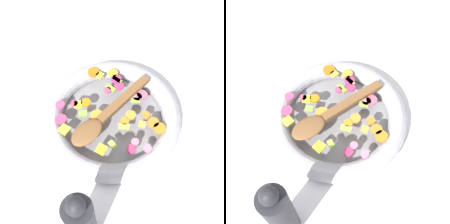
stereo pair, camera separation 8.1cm
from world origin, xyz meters
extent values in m
plane|color=silver|center=(0.00, 0.00, 0.00)|extent=(4.00, 4.00, 0.00)
cylinder|color=slate|center=(0.00, 0.00, 0.01)|extent=(0.32, 0.32, 0.01)
torus|color=#9E9EA5|center=(0.00, 0.00, 0.03)|extent=(0.37, 0.37, 0.05)
cylinder|color=orange|center=(0.01, 0.07, 0.05)|extent=(0.03, 0.03, 0.01)
cylinder|color=orange|center=(0.01, -0.09, 0.05)|extent=(0.03, 0.03, 0.01)
cylinder|color=orange|center=(-0.02, -0.13, 0.05)|extent=(0.04, 0.04, 0.01)
cylinder|color=orange|center=(0.00, -0.05, 0.05)|extent=(0.03, 0.03, 0.01)
cylinder|color=orange|center=(-0.02, 0.03, 0.05)|extent=(0.04, 0.04, 0.01)
cylinder|color=orange|center=(-0.02, -0.04, 0.05)|extent=(0.03, 0.03, 0.01)
cylinder|color=orange|center=(-0.01, -0.11, 0.05)|extent=(0.04, 0.04, 0.01)
cylinder|color=#D46411|center=(0.11, 0.08, 0.05)|extent=(0.04, 0.04, 0.01)
cylinder|color=orange|center=(0.12, 0.03, 0.05)|extent=(0.04, 0.04, 0.01)
cube|color=#7FAE3E|center=(-0.02, 0.07, 0.05)|extent=(0.02, 0.02, 0.01)
cube|color=#AACE50|center=(0.10, 0.01, 0.05)|extent=(0.02, 0.03, 0.01)
cube|color=#80B533|center=(0.07, 0.02, 0.05)|extent=(0.02, 0.03, 0.01)
cube|color=#A7CB47|center=(-0.04, -0.04, 0.05)|extent=(0.02, 0.03, 0.01)
cube|color=#92B142|center=(0.05, -0.05, 0.05)|extent=(0.02, 0.03, 0.01)
cube|color=#9CBB46|center=(-0.09, -0.02, 0.05)|extent=(0.02, 0.02, 0.01)
cylinder|color=#CD415C|center=(0.00, 0.10, 0.05)|extent=(0.03, 0.03, 0.01)
cylinder|color=pink|center=(0.06, -0.06, 0.05)|extent=(0.03, 0.03, 0.01)
cylinder|color=#D13F6B|center=(0.06, 0.03, 0.05)|extent=(0.02, 0.02, 0.01)
cylinder|color=#E46C85|center=(-0.07, -0.07, 0.05)|extent=(0.03, 0.03, 0.01)
cylinder|color=#CA3070|center=(0.10, 0.01, 0.05)|extent=(0.03, 0.03, 0.01)
cylinder|color=#D9305E|center=(0.08, 0.00, 0.05)|extent=(0.03, 0.03, 0.01)
cylinder|color=#CC2F5C|center=(-0.09, -0.07, 0.05)|extent=(0.03, 0.03, 0.01)
cylinder|color=#D53E6A|center=(-0.05, 0.12, 0.05)|extent=(0.04, 0.04, 0.01)
cylinder|color=#DE4C80|center=(-0.09, 0.04, 0.05)|extent=(0.03, 0.03, 0.01)
cylinder|color=#E65570|center=(0.07, -0.07, 0.05)|extent=(0.04, 0.04, 0.01)
cylinder|color=#E24471|center=(-0.01, 0.14, 0.05)|extent=(0.03, 0.03, 0.01)
cylinder|color=pink|center=(-0.08, -0.11, 0.05)|extent=(0.03, 0.03, 0.01)
cube|color=yellow|center=(-0.11, 0.00, 0.05)|extent=(0.03, 0.03, 0.01)
cube|color=yellow|center=(0.00, 0.09, 0.05)|extent=(0.03, 0.03, 0.01)
cube|color=gold|center=(-0.08, 0.10, 0.05)|extent=(0.03, 0.03, 0.01)
cube|color=gold|center=(0.11, 0.06, 0.05)|extent=(0.02, 0.02, 0.01)
cube|color=yellow|center=(-0.02, -0.08, 0.05)|extent=(0.02, 0.02, 0.01)
cube|color=brown|center=(0.04, -0.02, 0.06)|extent=(0.17, 0.11, 0.01)
ellipsoid|color=brown|center=(-0.08, 0.04, 0.06)|extent=(0.11, 0.09, 0.01)
cylinder|color=#232328|center=(-0.29, -0.01, 0.11)|extent=(0.06, 0.06, 0.22)
sphere|color=#232328|center=(-0.29, -0.01, 0.23)|extent=(0.03, 0.03, 0.03)
camera|label=1|loc=(-0.40, -0.10, 0.74)|focal=50.00mm
camera|label=2|loc=(-0.38, -0.17, 0.74)|focal=50.00mm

